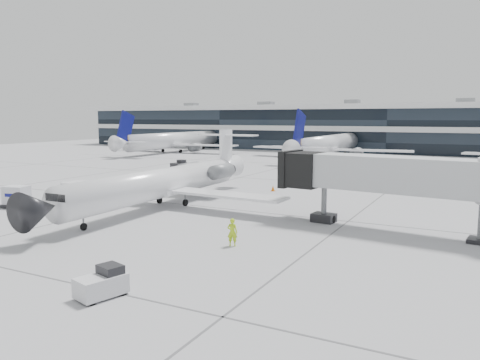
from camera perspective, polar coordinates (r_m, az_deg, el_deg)
The scene contains 11 objects.
ground at distance 41.38m, azimuth -0.51°, elevation -3.66°, with size 220.00×220.00×0.00m, color #969698.
terminal at distance 119.41m, azimuth 18.36°, elevation 5.77°, with size 170.00×22.00×10.00m, color black.
bg_jet_left at distance 111.43m, azimuth -7.73°, elevation 3.41°, with size 32.00×40.00×9.60m, color white, non-canonical shape.
bg_jet_center at distance 95.12m, azimuth 10.84°, elevation 2.62°, with size 32.00×40.00×9.60m, color white, non-canonical shape.
regional_jet at distance 43.01m, azimuth -9.14°, elevation -0.21°, with size 23.49×29.22×6.76m.
jet_bridge at distance 34.59m, azimuth 19.85°, elevation 0.45°, with size 17.34×5.22×5.56m.
ramp_worker at distance 29.78m, azimuth -0.94°, elevation -6.38°, with size 0.65×0.43×1.80m, color #AFDE17.
baggage_tug at distance 22.64m, azimuth -16.41°, elevation -12.00°, with size 1.83×2.46×1.39m.
cargo_uld at distance 47.01m, azimuth -25.57°, elevation -1.86°, with size 2.67×2.21×1.91m.
traffic_cone at distance 51.90m, azimuth 4.04°, elevation -1.03°, with size 0.50×0.50×0.64m.
far_tug at distance 73.55m, azimuth -7.42°, elevation 1.79°, with size 2.01×2.68×1.52m.
Camera 1 is at (19.03, -35.84, 8.12)m, focal length 35.00 mm.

